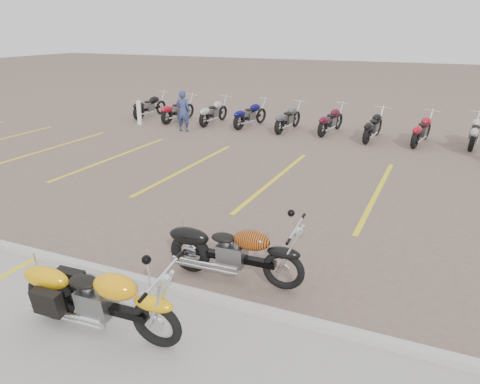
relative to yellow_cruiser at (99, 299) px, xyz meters
The scene contains 8 objects.
ground 3.26m from the yellow_cruiser, 92.71° to the left, with size 100.00×100.00×0.00m, color #6D594E.
curb 1.31m from the yellow_cruiser, 97.12° to the left, with size 60.00×0.18×0.12m, color #ADAAA3.
parking_stripes 7.24m from the yellow_cruiser, 91.21° to the left, with size 38.00×5.50×0.01m, color yellow, non-canonical shape.
yellow_cruiser is the anchor object (origin of this frame).
flame_cruiser 2.23m from the yellow_cruiser, 62.16° to the left, with size 2.32×0.36×0.95m.
person_a 12.79m from the yellow_cruiser, 115.71° to the left, with size 0.58×0.38×1.59m, color navy.
bollard 14.28m from the yellow_cruiser, 123.58° to the left, with size 0.15×0.15×1.00m, color silver.
bg_bike_row 13.21m from the yellow_cruiser, 90.87° to the left, with size 17.43×2.07×1.10m.
Camera 1 is at (4.07, -7.36, 3.93)m, focal length 35.00 mm.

